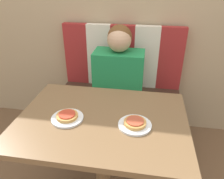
# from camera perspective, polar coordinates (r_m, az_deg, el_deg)

# --- Properties ---
(booth_seat) EXTENTS (1.13, 0.56, 0.49)m
(booth_seat) POSITION_cam_1_polar(r_m,az_deg,el_deg) (2.16, 1.58, -7.36)
(booth_seat) COLOR #382319
(booth_seat) RESTS_ON ground_plane
(booth_backrest) EXTENTS (1.13, 0.07, 0.60)m
(booth_backrest) POSITION_cam_1_polar(r_m,az_deg,el_deg) (2.12, 2.71, 8.61)
(booth_backrest) COLOR maroon
(booth_backrest) RESTS_ON booth_seat
(dining_table) EXTENTS (0.99, 0.73, 0.76)m
(dining_table) POSITION_cam_1_polar(r_m,az_deg,el_deg) (1.35, -2.56, -10.94)
(dining_table) COLOR brown
(dining_table) RESTS_ON ground_plane
(person) EXTENTS (0.43, 0.25, 0.65)m
(person) POSITION_cam_1_polar(r_m,az_deg,el_deg) (1.90, 1.81, 6.18)
(person) COLOR #1E8447
(person) RESTS_ON booth_seat
(plate_left) EXTENTS (0.19, 0.19, 0.01)m
(plate_left) POSITION_cam_1_polar(r_m,az_deg,el_deg) (1.30, -11.57, -7.33)
(plate_left) COLOR white
(plate_left) RESTS_ON dining_table
(plate_right) EXTENTS (0.19, 0.19, 0.01)m
(plate_right) POSITION_cam_1_polar(r_m,az_deg,el_deg) (1.23, 5.98, -9.18)
(plate_right) COLOR white
(plate_right) RESTS_ON dining_table
(pizza_left) EXTENTS (0.12, 0.12, 0.03)m
(pizza_left) POSITION_cam_1_polar(r_m,az_deg,el_deg) (1.29, -11.64, -6.70)
(pizza_left) COLOR #C68E47
(pizza_left) RESTS_ON plate_left
(pizza_right) EXTENTS (0.12, 0.12, 0.03)m
(pizza_right) POSITION_cam_1_polar(r_m,az_deg,el_deg) (1.22, 6.02, -8.53)
(pizza_right) COLOR #C68E47
(pizza_right) RESTS_ON plate_right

